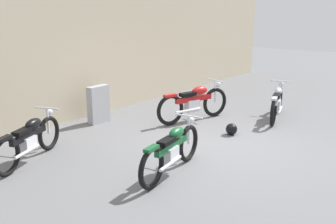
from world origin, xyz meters
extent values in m
plane|color=slate|center=(0.00, 0.00, 0.00)|extent=(40.00, 40.00, 0.00)
cube|color=beige|center=(0.00, 3.84, 1.61)|extent=(18.00, 0.30, 3.22)
cube|color=#9E9EA3|center=(-0.48, 3.07, 0.46)|extent=(0.57, 0.21, 0.91)
sphere|color=black|center=(0.72, 0.07, 0.13)|extent=(0.26, 0.26, 0.26)
torus|color=black|center=(-1.06, -0.04, 0.34)|extent=(0.68, 0.19, 0.68)
torus|color=black|center=(-2.30, -0.23, 0.34)|extent=(0.68, 0.19, 0.68)
cube|color=silver|center=(-1.73, -0.14, 0.36)|extent=(0.32, 0.23, 0.26)
cube|color=#145128|center=(-1.68, -0.13, 0.51)|extent=(0.95, 0.24, 0.11)
ellipsoid|color=#145128|center=(-1.52, -0.11, 0.67)|extent=(0.43, 0.25, 0.19)
cube|color=black|center=(-1.85, -0.16, 0.63)|extent=(0.39, 0.22, 0.07)
cube|color=#145128|center=(-2.30, -0.23, 0.65)|extent=(0.31, 0.16, 0.06)
cylinder|color=silver|center=(-1.06, -0.04, 0.59)|extent=(0.05, 0.05, 0.51)
cylinder|color=silver|center=(-1.06, -0.04, 0.85)|extent=(0.12, 0.54, 0.03)
sphere|color=silver|center=(-0.99, -0.02, 0.76)|extent=(0.13, 0.13, 0.13)
cylinder|color=silver|center=(-1.89, -0.28, 0.29)|extent=(0.65, 0.16, 0.06)
torus|color=black|center=(3.15, -0.02, 0.34)|extent=(0.68, 0.27, 0.69)
torus|color=black|center=(1.92, -0.37, 0.34)|extent=(0.68, 0.27, 0.69)
cube|color=silver|center=(2.49, -0.21, 0.36)|extent=(0.34, 0.26, 0.26)
cube|color=#ADADB2|center=(2.54, -0.20, 0.51)|extent=(0.95, 0.36, 0.11)
ellipsoid|color=#ADADB2|center=(2.70, -0.15, 0.68)|extent=(0.45, 0.30, 0.19)
cube|color=black|center=(2.37, -0.24, 0.64)|extent=(0.41, 0.27, 0.08)
cube|color=#ADADB2|center=(1.92, -0.37, 0.66)|extent=(0.32, 0.19, 0.06)
cylinder|color=silver|center=(3.15, -0.02, 0.60)|extent=(0.05, 0.05, 0.52)
cylinder|color=silver|center=(3.15, -0.02, 0.86)|extent=(0.18, 0.53, 0.03)
sphere|color=silver|center=(3.22, 0.00, 0.77)|extent=(0.13, 0.13, 0.13)
cylinder|color=silver|center=(2.34, -0.37, 0.30)|extent=(0.65, 0.24, 0.06)
torus|color=black|center=(-2.31, 2.44, 0.34)|extent=(0.65, 0.35, 0.67)
torus|color=black|center=(-3.45, 1.94, 0.34)|extent=(0.65, 0.35, 0.67)
cube|color=silver|center=(-2.92, 2.17, 0.36)|extent=(0.34, 0.29, 0.26)
cube|color=black|center=(-2.88, 2.19, 0.50)|extent=(0.90, 0.46, 0.11)
ellipsoid|color=black|center=(-2.73, 2.25, 0.67)|extent=(0.45, 0.33, 0.18)
cube|color=black|center=(-3.03, 2.12, 0.62)|extent=(0.40, 0.30, 0.07)
cube|color=black|center=(-3.45, 1.94, 0.65)|extent=(0.31, 0.22, 0.06)
cylinder|color=silver|center=(-2.31, 2.44, 0.59)|extent=(0.05, 0.05, 0.51)
cylinder|color=silver|center=(-2.31, 2.44, 0.84)|extent=(0.24, 0.50, 0.03)
sphere|color=silver|center=(-2.24, 2.47, 0.75)|extent=(0.13, 0.13, 0.13)
cylinder|color=silver|center=(-3.05, 1.99, 0.29)|extent=(0.61, 0.31, 0.06)
torus|color=black|center=(1.76, 1.15, 0.38)|extent=(0.75, 0.31, 0.75)
torus|color=black|center=(0.43, 1.56, 0.38)|extent=(0.75, 0.31, 0.75)
cube|color=silver|center=(1.04, 1.37, 0.40)|extent=(0.38, 0.30, 0.29)
cube|color=#B21919|center=(1.09, 1.36, 0.56)|extent=(1.04, 0.42, 0.12)
ellipsoid|color=#B21919|center=(1.27, 1.30, 0.75)|extent=(0.49, 0.33, 0.21)
cube|color=black|center=(0.92, 1.41, 0.70)|extent=(0.45, 0.30, 0.08)
cube|color=#B21919|center=(0.43, 1.56, 0.73)|extent=(0.35, 0.22, 0.06)
cylinder|color=silver|center=(1.76, 1.15, 0.66)|extent=(0.06, 0.06, 0.57)
cylinder|color=silver|center=(1.76, 1.15, 0.94)|extent=(0.22, 0.58, 0.04)
sphere|color=silver|center=(1.84, 1.12, 0.84)|extent=(0.14, 0.14, 0.14)
cylinder|color=silver|center=(0.81, 1.31, 0.32)|extent=(0.71, 0.28, 0.06)
camera|label=1|loc=(-6.16, -3.64, 2.64)|focal=39.10mm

